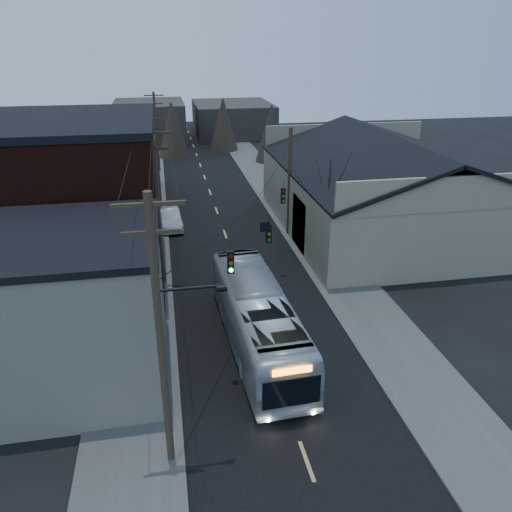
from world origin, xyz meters
The scene contains 14 objects.
ground centered at (0.00, 0.00, 0.00)m, with size 160.00×160.00×0.00m, color black.
road_surface centered at (0.00, 30.00, 0.01)m, with size 9.00×110.00×0.02m, color black.
sidewalk_left centered at (-6.50, 30.00, 0.06)m, with size 4.00×110.00×0.12m, color #474744.
sidewalk_right centered at (6.50, 30.00, 0.06)m, with size 4.00×110.00×0.12m, color #474744.
building_clapboard centered at (-9.00, 9.00, 3.50)m, with size 8.00×8.00×7.00m, color #6D675A.
building_brick centered at (-10.00, 20.00, 5.00)m, with size 10.00×12.00×10.00m, color black.
building_left_far centered at (-9.50, 36.00, 3.50)m, with size 9.00×14.00×7.00m, color #2E2824.
warehouse centered at (13.00, 25.00, 2.70)m, with size 16.16×20.60×7.73m.
building_far_left centered at (-6.00, 65.00, 3.00)m, with size 10.00×12.00×6.00m, color #2E2824.
building_far_right centered at (7.00, 70.00, 2.50)m, with size 12.00×14.00×5.00m, color #2E2824.
bare_tree centered at (6.50, 20.00, 3.60)m, with size 0.40×0.40×7.20m, color black.
utility_lines centered at (-3.11, 24.14, 4.95)m, with size 11.24×45.28×10.50m.
bus centered at (-0.40, 9.77, 1.66)m, with size 2.78×11.89×3.31m, color #B5BBC2.
parked_car centered at (-4.30, 28.34, 0.77)m, with size 1.63×4.69×1.54m, color #B8BAC1.
Camera 1 is at (-4.46, -11.45, 14.64)m, focal length 35.00 mm.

